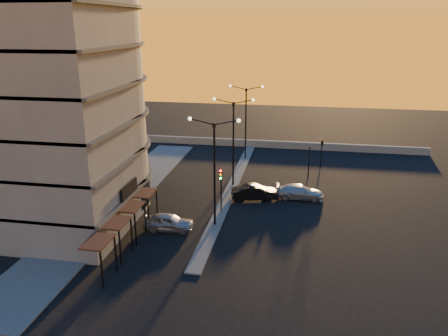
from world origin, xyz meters
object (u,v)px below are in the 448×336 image
car_hatchback (168,222)px  car_sedan (255,192)px  streetlamp_mid (233,135)px  traffic_light_main (221,183)px  car_wagon (300,192)px

car_hatchback → car_sedan: bearing=-41.9°
streetlamp_mid → traffic_light_main: streetlamp_mid is taller
car_wagon → car_sedan: bearing=102.9°
streetlamp_mid → car_hatchback: bearing=-107.9°
car_hatchback → car_sedan: 10.29m
car_sedan → traffic_light_main: bearing=128.8°
car_hatchback → streetlamp_mid: bearing=-21.0°
car_hatchback → car_wagon: car_hatchback is taller
traffic_light_main → car_sedan: bearing=53.0°
traffic_light_main → car_hatchback: 6.14m
car_hatchback → car_wagon: 14.16m
traffic_light_main → car_hatchback: traffic_light_main is taller
car_wagon → streetlamp_mid: bearing=70.6°
streetlamp_mid → car_sedan: streetlamp_mid is taller
car_sedan → car_wagon: bearing=-90.7°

